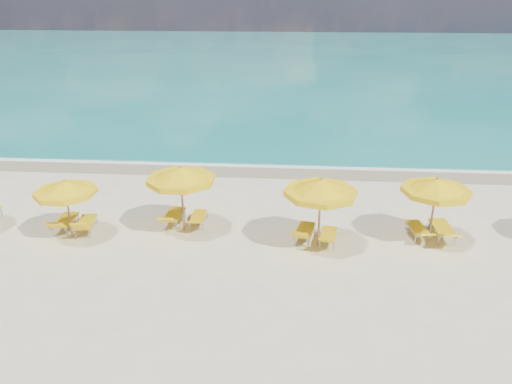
{
  "coord_description": "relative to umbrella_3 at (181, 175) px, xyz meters",
  "views": [
    {
      "loc": [
        1.37,
        -15.98,
        8.43
      ],
      "look_at": [
        0.0,
        1.5,
        1.2
      ],
      "focal_mm": 35.0,
      "sensor_mm": 36.0,
      "label": 1
    }
  ],
  "objects": [
    {
      "name": "whitecap_near",
      "position": [
        -3.38,
        16.53,
        -2.18
      ],
      "size": [
        14.0,
        0.36,
        0.05
      ],
      "primitive_type": "cube",
      "color": "white",
      "rests_on": "ground"
    },
    {
      "name": "lounger_3_right",
      "position": [
        0.46,
        0.47,
        -1.99
      ],
      "size": [
        0.58,
        1.67,
        0.64
      ],
      "rotation": [
        0.0,
        0.0,
        0.02
      ],
      "color": "#A5A8AD",
      "rests_on": "ground"
    },
    {
      "name": "umbrella_4",
      "position": [
        4.95,
        -0.83,
        -0.0
      ],
      "size": [
        2.8,
        2.8,
        2.56
      ],
      "rotation": [
        0.0,
        0.0,
        0.12
      ],
      "color": "#9F734F",
      "rests_on": "ground"
    },
    {
      "name": "lounger_2_right",
      "position": [
        -3.57,
        -0.44,
        -1.96
      ],
      "size": [
        0.86,
        1.79,
        0.85
      ],
      "rotation": [
        0.0,
        0.0,
        0.17
      ],
      "color": "#A5A8AD",
      "rests_on": "ground"
    },
    {
      "name": "ground_plane",
      "position": [
        2.62,
        -0.47,
        -2.18
      ],
      "size": [
        120.0,
        120.0,
        0.0
      ],
      "primitive_type": "plane",
      "color": "beige"
    },
    {
      "name": "lounger_5_left",
      "position": [
        8.57,
        0.12,
        -1.99
      ],
      "size": [
        0.74,
        1.73,
        0.64
      ],
      "rotation": [
        0.0,
        0.0,
        0.12
      ],
      "color": "#A5A8AD",
      "rests_on": "ground"
    },
    {
      "name": "lounger_4_left",
      "position": [
        4.47,
        -0.43,
        -1.97
      ],
      "size": [
        0.92,
        1.8,
        0.81
      ],
      "rotation": [
        0.0,
        0.0,
        -0.21
      ],
      "color": "#A5A8AD",
      "rests_on": "ground"
    },
    {
      "name": "umbrella_5",
      "position": [
        8.94,
        -0.1,
        -0.12
      ],
      "size": [
        2.73,
        2.73,
        2.42
      ],
      "rotation": [
        0.0,
        0.0,
        -0.16
      ],
      "color": "#9F734F",
      "rests_on": "ground"
    },
    {
      "name": "lounger_3_left",
      "position": [
        -0.5,
        0.47,
        -1.96
      ],
      "size": [
        0.7,
        1.85,
        0.79
      ],
      "rotation": [
        0.0,
        0.0,
        -0.06
      ],
      "color": "#A5A8AD",
      "rests_on": "ground"
    },
    {
      "name": "umbrella_3",
      "position": [
        0.0,
        0.0,
        0.0
      ],
      "size": [
        3.3,
        3.3,
        2.56
      ],
      "rotation": [
        0.0,
        0.0,
        0.39
      ],
      "color": "#9F734F",
      "rests_on": "ground"
    },
    {
      "name": "foam_line",
      "position": [
        2.62,
        7.73,
        -2.18
      ],
      "size": [
        120.0,
        1.2,
        0.03
      ],
      "primitive_type": "cube",
      "color": "white",
      "rests_on": "ground"
    },
    {
      "name": "whitecap_far",
      "position": [
        10.62,
        23.53,
        -2.18
      ],
      "size": [
        18.0,
        0.3,
        0.05
      ],
      "primitive_type": "cube",
      "color": "white",
      "rests_on": "ground"
    },
    {
      "name": "lounger_5_right",
      "position": [
        9.43,
        0.09,
        -1.95
      ],
      "size": [
        0.68,
        1.98,
        0.75
      ],
      "rotation": [
        0.0,
        0.0,
        0.02
      ],
      "color": "#A5A8AD",
      "rests_on": "ground"
    },
    {
      "name": "ocean",
      "position": [
        2.62,
        47.53,
        -2.18
      ],
      "size": [
        120.0,
        80.0,
        0.3
      ],
      "primitive_type": "cube",
      "color": "#15786F",
      "rests_on": "ground"
    },
    {
      "name": "umbrella_2",
      "position": [
        -3.94,
        -0.85,
        -0.28
      ],
      "size": [
        2.83,
        2.83,
        2.23
      ],
      "rotation": [
        0.0,
        0.0,
        0.36
      ],
      "color": "#9F734F",
      "rests_on": "ground"
    },
    {
      "name": "lounger_2_left",
      "position": [
        -4.42,
        -0.33,
        -1.96
      ],
      "size": [
        0.69,
        1.8,
        0.82
      ],
      "rotation": [
        0.0,
        0.0,
        0.05
      ],
      "color": "#A5A8AD",
      "rests_on": "ground"
    },
    {
      "name": "wet_sand_band",
      "position": [
        2.62,
        6.93,
        -2.18
      ],
      "size": [
        120.0,
        2.6,
        0.01
      ],
      "primitive_type": "cube",
      "color": "tan",
      "rests_on": "ground"
    },
    {
      "name": "lounger_4_right",
      "position": [
        5.31,
        -0.65,
        -1.98
      ],
      "size": [
        0.78,
        1.69,
        0.7
      ],
      "rotation": [
        0.0,
        0.0,
        -0.16
      ],
      "color": "#A5A8AD",
      "rests_on": "ground"
    }
  ]
}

